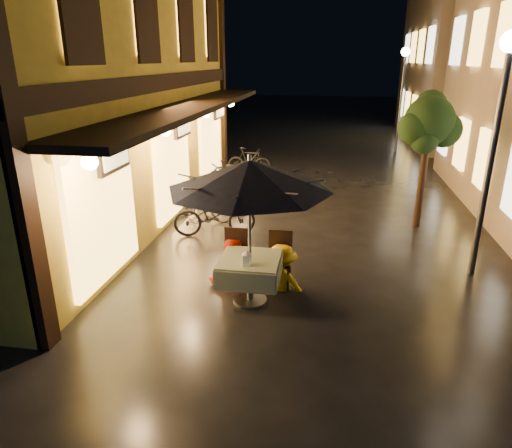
% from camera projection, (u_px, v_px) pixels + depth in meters
% --- Properties ---
extents(ground, '(90.00, 90.00, 0.00)m').
position_uv_depth(ground, '(303.00, 316.00, 7.15)').
color(ground, black).
rests_on(ground, ground).
extents(west_building, '(5.90, 11.40, 7.40)m').
position_uv_depth(west_building, '(71.00, 62.00, 10.48)').
color(west_building, gold).
rests_on(west_building, ground).
extents(east_building_far, '(7.30, 10.30, 7.30)m').
position_uv_depth(east_building_far, '(492.00, 62.00, 21.41)').
color(east_building_far, tan).
rests_on(east_building_far, ground).
extents(street_tree, '(1.43, 1.20, 3.15)m').
position_uv_depth(street_tree, '(430.00, 124.00, 10.12)').
color(street_tree, black).
rests_on(street_tree, ground).
extents(streetlamp_near, '(0.36, 0.36, 4.23)m').
position_uv_depth(streetlamp_near, '(499.00, 115.00, 7.54)').
color(streetlamp_near, '#59595E').
rests_on(streetlamp_near, ground).
extents(streetlamp_far, '(0.36, 0.36, 4.23)m').
position_uv_depth(streetlamp_far, '(403.00, 81.00, 18.66)').
color(streetlamp_far, '#59595E').
rests_on(streetlamp_far, ground).
extents(cafe_table, '(0.99, 0.99, 0.78)m').
position_uv_depth(cafe_table, '(250.00, 269.00, 7.38)').
color(cafe_table, '#59595E').
rests_on(cafe_table, ground).
extents(patio_umbrella, '(2.56, 2.56, 2.46)m').
position_uv_depth(patio_umbrella, '(249.00, 175.00, 6.85)').
color(patio_umbrella, '#59595E').
rests_on(patio_umbrella, ground).
extents(cafe_chair_left, '(0.42, 0.42, 0.97)m').
position_uv_depth(cafe_chair_left, '(235.00, 252.00, 8.14)').
color(cafe_chair_left, black).
rests_on(cafe_chair_left, ground).
extents(cafe_chair_right, '(0.42, 0.42, 0.97)m').
position_uv_depth(cafe_chair_right, '(280.00, 255.00, 8.02)').
color(cafe_chair_right, black).
rests_on(cafe_chair_right, ground).
extents(table_lantern, '(0.16, 0.16, 0.25)m').
position_uv_depth(table_lantern, '(247.00, 257.00, 7.02)').
color(table_lantern, white).
rests_on(table_lantern, cafe_table).
extents(person_orange, '(0.95, 0.84, 1.65)m').
position_uv_depth(person_orange, '(230.00, 240.00, 7.91)').
color(person_orange, red).
rests_on(person_orange, ground).
extents(person_yellow, '(1.08, 0.72, 1.55)m').
position_uv_depth(person_yellow, '(282.00, 246.00, 7.80)').
color(person_yellow, '#FFB900').
rests_on(person_yellow, ground).
extents(bicycle_0, '(1.95, 1.15, 0.97)m').
position_uv_depth(bicycle_0, '(214.00, 215.00, 10.26)').
color(bicycle_0, black).
rests_on(bicycle_0, ground).
extents(bicycle_1, '(1.83, 1.07, 1.06)m').
position_uv_depth(bicycle_1, '(203.00, 199.00, 11.23)').
color(bicycle_1, black).
rests_on(bicycle_1, ground).
extents(bicycle_2, '(1.85, 0.95, 0.93)m').
position_uv_depth(bicycle_2, '(216.00, 189.00, 12.33)').
color(bicycle_2, black).
rests_on(bicycle_2, ground).
extents(bicycle_3, '(1.54, 0.59, 0.90)m').
position_uv_depth(bicycle_3, '(230.00, 175.00, 13.88)').
color(bicycle_3, black).
rests_on(bicycle_3, ground).
extents(bicycle_4, '(1.96, 1.12, 0.97)m').
position_uv_depth(bicycle_4, '(239.00, 173.00, 14.04)').
color(bicycle_4, black).
rests_on(bicycle_4, ground).
extents(bicycle_5, '(1.53, 0.45, 0.91)m').
position_uv_depth(bicycle_5, '(249.00, 161.00, 15.80)').
color(bicycle_5, black).
rests_on(bicycle_5, ground).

